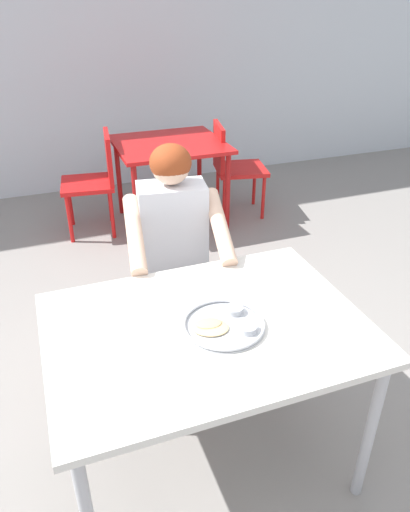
{
  "coord_description": "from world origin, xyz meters",
  "views": [
    {
      "loc": [
        -0.47,
        -1.4,
        1.88
      ],
      "look_at": [
        0.12,
        0.2,
        0.91
      ],
      "focal_mm": 33.59,
      "sensor_mm": 36.0,
      "label": 1
    }
  ],
  "objects_px": {
    "chair_foreground": "(170,263)",
    "chair_red_left": "(96,176)",
    "table_background_red": "(170,152)",
    "thali_tray": "(224,324)",
    "diner_foreground": "(176,246)",
    "chair_red_right": "(232,163)",
    "table_foreground": "(207,340)"
  },
  "relations": [
    {
      "from": "chair_foreground",
      "to": "diner_foreground",
      "type": "bearing_deg",
      "value": -96.63
    },
    {
      "from": "table_foreground",
      "to": "chair_red_left",
      "type": "relative_size",
      "value": 1.41
    },
    {
      "from": "chair_foreground",
      "to": "table_background_red",
      "type": "height_order",
      "value": "chair_foreground"
    },
    {
      "from": "diner_foreground",
      "to": "table_foreground",
      "type": "bearing_deg",
      "value": -97.44
    },
    {
      "from": "table_background_red",
      "to": "chair_red_left",
      "type": "xyz_separation_m",
      "value": [
        -0.62,
        0.05,
        -0.15
      ]
    },
    {
      "from": "thali_tray",
      "to": "chair_red_left",
      "type": "relative_size",
      "value": 0.37
    },
    {
      "from": "thali_tray",
      "to": "diner_foreground",
      "type": "xyz_separation_m",
      "value": [
        0.03,
        0.73,
        -0.04
      ]
    },
    {
      "from": "thali_tray",
      "to": "chair_red_left",
      "type": "distance_m",
      "value": 2.55
    },
    {
      "from": "diner_foreground",
      "to": "thali_tray",
      "type": "bearing_deg",
      "value": -92.47
    },
    {
      "from": "diner_foreground",
      "to": "chair_red_right",
      "type": "relative_size",
      "value": 1.47
    },
    {
      "from": "chair_foreground",
      "to": "diner_foreground",
      "type": "height_order",
      "value": "diner_foreground"
    },
    {
      "from": "chair_foreground",
      "to": "table_background_red",
      "type": "relative_size",
      "value": 0.97
    },
    {
      "from": "thali_tray",
      "to": "diner_foreground",
      "type": "relative_size",
      "value": 0.25
    },
    {
      "from": "diner_foreground",
      "to": "chair_red_right",
      "type": "bearing_deg",
      "value": 58.9
    },
    {
      "from": "chair_foreground",
      "to": "chair_red_left",
      "type": "distance_m",
      "value": 1.6
    },
    {
      "from": "table_background_red",
      "to": "diner_foreground",
      "type": "bearing_deg",
      "value": -105.37
    },
    {
      "from": "diner_foreground",
      "to": "chair_red_left",
      "type": "bearing_deg",
      "value": 94.47
    },
    {
      "from": "thali_tray",
      "to": "chair_red_right",
      "type": "height_order",
      "value": "chair_red_right"
    },
    {
      "from": "table_background_red",
      "to": "chair_red_right",
      "type": "xyz_separation_m",
      "value": [
        0.58,
        -0.0,
        -0.16
      ]
    },
    {
      "from": "thali_tray",
      "to": "table_background_red",
      "type": "bearing_deg",
      "value": 78.3
    },
    {
      "from": "thali_tray",
      "to": "table_background_red",
      "type": "xyz_separation_m",
      "value": [
        0.51,
        2.48,
        -0.13
      ]
    },
    {
      "from": "table_foreground",
      "to": "chair_red_right",
      "type": "height_order",
      "value": "chair_red_right"
    },
    {
      "from": "table_foreground",
      "to": "thali_tray",
      "type": "relative_size",
      "value": 3.85
    },
    {
      "from": "chair_foreground",
      "to": "diner_foreground",
      "type": "distance_m",
      "value": 0.31
    },
    {
      "from": "table_foreground",
      "to": "diner_foreground",
      "type": "relative_size",
      "value": 0.98
    },
    {
      "from": "thali_tray",
      "to": "chair_red_left",
      "type": "xyz_separation_m",
      "value": [
        -0.11,
        2.53,
        -0.27
      ]
    },
    {
      "from": "chair_red_right",
      "to": "thali_tray",
      "type": "bearing_deg",
      "value": -113.71
    },
    {
      "from": "diner_foreground",
      "to": "chair_red_right",
      "type": "height_order",
      "value": "diner_foreground"
    },
    {
      "from": "chair_foreground",
      "to": "chair_red_right",
      "type": "height_order",
      "value": "chair_foreground"
    },
    {
      "from": "chair_foreground",
      "to": "diner_foreground",
      "type": "xyz_separation_m",
      "value": [
        -0.03,
        -0.22,
        0.22
      ]
    },
    {
      "from": "thali_tray",
      "to": "diner_foreground",
      "type": "bearing_deg",
      "value": 87.53
    },
    {
      "from": "thali_tray",
      "to": "chair_foreground",
      "type": "xyz_separation_m",
      "value": [
        0.06,
        0.94,
        -0.27
      ]
    }
  ]
}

